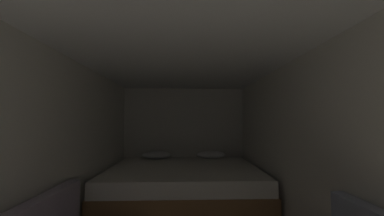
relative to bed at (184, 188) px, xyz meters
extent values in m
cube|color=silver|center=(0.00, 0.99, 0.71)|extent=(2.60, 0.05, 2.13)
cube|color=silver|center=(-1.27, -1.43, 0.71)|extent=(0.05, 4.78, 2.13)
cube|color=silver|center=(1.27, -1.43, 0.71)|extent=(0.05, 4.78, 2.13)
cube|color=white|center=(0.00, -1.43, 1.80)|extent=(2.60, 4.78, 0.05)
cube|color=olive|center=(0.00, -0.01, -0.11)|extent=(2.38, 1.85, 0.49)
cube|color=white|center=(0.00, -0.01, 0.24)|extent=(2.34, 1.81, 0.21)
ellipsoid|color=white|center=(-0.53, 0.70, 0.42)|extent=(0.56, 0.32, 0.15)
ellipsoid|color=white|center=(0.53, 0.70, 0.42)|extent=(0.56, 0.32, 0.15)
camera|label=1|loc=(0.02, -3.55, 1.08)|focal=20.03mm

